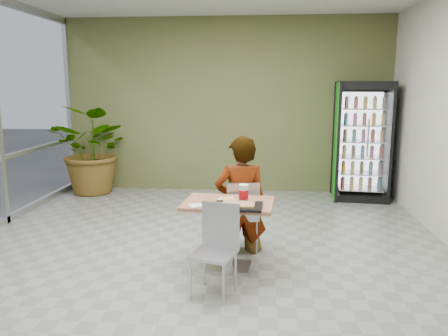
{
  "coord_description": "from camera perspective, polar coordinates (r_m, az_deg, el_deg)",
  "views": [
    {
      "loc": [
        0.67,
        -4.62,
        1.95
      ],
      "look_at": [
        0.23,
        0.43,
        1.0
      ],
      "focal_mm": 35.0,
      "sensor_mm": 36.0,
      "label": 1
    }
  ],
  "objects": [
    {
      "name": "napkin_stack",
      "position": [
        4.44,
        -3.67,
        -4.96
      ],
      "size": [
        0.19,
        0.19,
        0.02
      ],
      "primitive_type": "cube",
      "rotation": [
        0.0,
        0.0,
        0.61
      ],
      "color": "silver",
      "rests_on": "dining_table"
    },
    {
      "name": "dining_table",
      "position": [
        4.68,
        0.59,
        -6.97
      ],
      "size": [
        0.99,
        0.73,
        0.75
      ],
      "rotation": [
        0.0,
        0.0,
        -0.08
      ],
      "color": "#9F6544",
      "rests_on": "ground"
    },
    {
      "name": "soda_cup",
      "position": [
        4.6,
        2.57,
        -3.36
      ],
      "size": [
        0.11,
        0.11,
        0.19
      ],
      "color": "silver",
      "rests_on": "dining_table"
    },
    {
      "name": "cafeteria_tray",
      "position": [
        4.4,
        1.87,
        -5.01
      ],
      "size": [
        0.5,
        0.37,
        0.03
      ],
      "primitive_type": "cube",
      "rotation": [
        0.0,
        0.0,
        -0.05
      ],
      "color": "black",
      "rests_on": "dining_table"
    },
    {
      "name": "seated_woman",
      "position": [
        5.2,
        2.21,
        -5.06
      ],
      "size": [
        0.69,
        0.51,
        1.69
      ],
      "primitive_type": "imported",
      "rotation": [
        0.0,
        0.0,
        3.33
      ],
      "color": "black",
      "rests_on": "ground"
    },
    {
      "name": "pizza_plate",
      "position": [
        4.69,
        0.51,
        -4.0
      ],
      "size": [
        0.31,
        0.26,
        0.03
      ],
      "color": "silver",
      "rests_on": "dining_table"
    },
    {
      "name": "room_envelope",
      "position": [
        4.68,
        -3.34,
        6.31
      ],
      "size": [
        6.0,
        7.0,
        3.2
      ],
      "primitive_type": null,
      "color": "#B8B5A6",
      "rests_on": "ground"
    },
    {
      "name": "beverage_fridge",
      "position": [
        7.93,
        17.62,
        3.35
      ],
      "size": [
        1.0,
        0.8,
        2.04
      ],
      "rotation": [
        0.0,
        0.0,
        -0.1
      ],
      "color": "black",
      "rests_on": "ground"
    },
    {
      "name": "chair_near",
      "position": [
        4.19,
        -0.92,
        -9.54
      ],
      "size": [
        0.47,
        0.48,
        0.86
      ],
      "rotation": [
        0.0,
        0.0,
        -0.28
      ],
      "color": "#ADB0B2",
      "rests_on": "ground"
    },
    {
      "name": "potted_plant",
      "position": [
        8.33,
        -16.52,
        2.3
      ],
      "size": [
        1.76,
        1.63,
        1.62
      ],
      "primitive_type": "imported",
      "rotation": [
        0.0,
        0.0,
        -0.3
      ],
      "color": "#305D25",
      "rests_on": "ground"
    },
    {
      "name": "ground",
      "position": [
        5.06,
        -3.14,
        -12.08
      ],
      "size": [
        7.0,
        7.0,
        0.0
      ],
      "primitive_type": "plane",
      "color": "gray",
      "rests_on": "ground"
    },
    {
      "name": "chair_far",
      "position": [
        5.17,
        2.38,
        -5.62
      ],
      "size": [
        0.45,
        0.45,
        0.86
      ],
      "rotation": [
        0.0,
        0.0,
        3.33
      ],
      "color": "#ADB0B2",
      "rests_on": "ground"
    }
  ]
}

